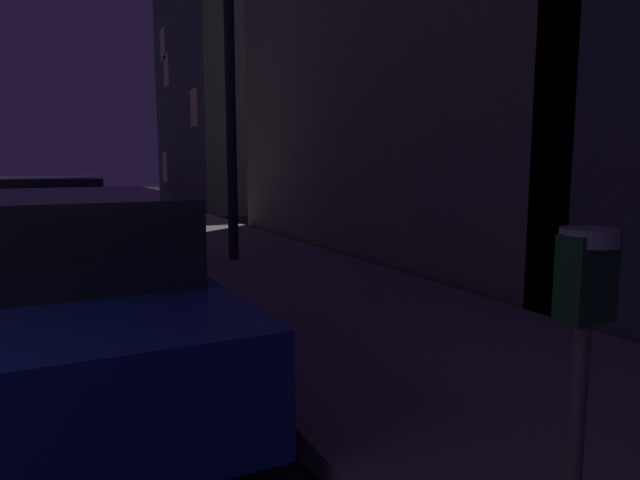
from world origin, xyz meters
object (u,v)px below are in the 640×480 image
at_px(car_white, 50,222).
at_px(street_lamp, 229,30).
at_px(car_blue, 60,291).
at_px(parking_meter, 584,318).

xyz_separation_m(car_white, street_lamp, (2.58, -1.50, 2.93)).
distance_m(car_blue, car_white, 5.55).
bearing_deg(street_lamp, car_blue, -122.56).
relative_size(parking_meter, car_white, 0.28).
height_order(parking_meter, car_white, same).
bearing_deg(street_lamp, parking_meter, -97.90).
distance_m(car_white, street_lamp, 4.18).
relative_size(parking_meter, street_lamp, 0.24).
bearing_deg(car_blue, car_white, 89.99).
xyz_separation_m(car_blue, car_white, (0.00, 5.55, -0.01)).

